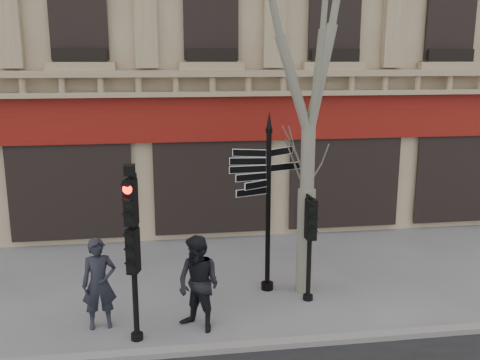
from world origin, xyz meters
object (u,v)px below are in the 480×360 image
object	(u,v)px
traffic_signal_main	(132,232)
pedestrian_a	(99,284)
traffic_signal_secondary	(310,230)
fingerpost	(269,173)
pedestrian_b	(199,284)

from	to	relation	value
traffic_signal_main	pedestrian_a	world-z (taller)	traffic_signal_main
traffic_signal_main	traffic_signal_secondary	size ratio (longest dim) A/B	1.47
fingerpost	pedestrian_a	size ratio (longest dim) A/B	2.24
fingerpost	traffic_signal_secondary	xyz separation A→B (m)	(0.79, -0.68, -1.16)
pedestrian_a	pedestrian_b	distance (m)	1.97
pedestrian_a	pedestrian_b	world-z (taller)	pedestrian_b
fingerpost	pedestrian_b	bearing A→B (deg)	-144.19
traffic_signal_main	pedestrian_b	size ratio (longest dim) A/B	1.77
fingerpost	traffic_signal_main	xyz separation A→B (m)	(-2.91, -1.88, -0.63)
traffic_signal_main	pedestrian_a	bearing A→B (deg)	157.72
traffic_signal_main	traffic_signal_secondary	bearing A→B (deg)	35.68
fingerpost	pedestrian_b	world-z (taller)	fingerpost
pedestrian_a	pedestrian_b	xyz separation A→B (m)	(1.93, -0.38, 0.04)
fingerpost	pedestrian_b	xyz separation A→B (m)	(-1.70, -1.66, -1.82)
traffic_signal_main	pedestrian_b	bearing A→B (deg)	27.97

